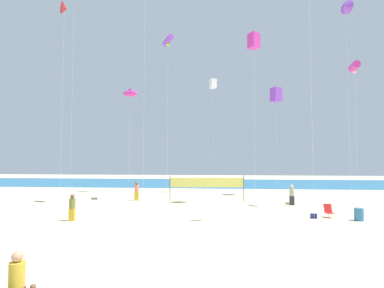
% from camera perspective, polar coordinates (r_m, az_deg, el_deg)
% --- Properties ---
extents(ground_plane, '(120.00, 120.00, 0.00)m').
position_cam_1_polar(ground_plane, '(15.95, -0.89, -17.24)').
color(ground_plane, beige).
extents(ocean_band, '(120.00, 20.00, 0.01)m').
position_cam_1_polar(ocean_band, '(50.20, 3.24, -7.59)').
color(ocean_band, '#1E6B99').
rests_on(ocean_band, ground).
extents(mother_figure, '(0.37, 0.37, 1.63)m').
position_cam_1_polar(mother_figure, '(9.08, -31.03, -22.08)').
color(mother_figure, maroon).
rests_on(mother_figure, ground).
extents(beachgoer_olive_shirt, '(0.39, 0.39, 1.70)m').
position_cam_1_polar(beachgoer_olive_shirt, '(20.64, -22.33, -11.21)').
color(beachgoer_olive_shirt, gold).
rests_on(beachgoer_olive_shirt, ground).
extents(beachgoer_sage_shirt, '(0.40, 0.40, 1.76)m').
position_cam_1_polar(beachgoer_sage_shirt, '(26.98, 18.90, -9.25)').
color(beachgoer_sage_shirt, '#2D2D33').
rests_on(beachgoer_sage_shirt, ground).
extents(beachgoer_coral_shirt, '(0.42, 0.42, 1.82)m').
position_cam_1_polar(beachgoer_coral_shirt, '(29.03, -10.74, -8.87)').
color(beachgoer_coral_shirt, gold).
rests_on(beachgoer_coral_shirt, ground).
extents(folding_beach_chair, '(0.52, 0.65, 0.89)m').
position_cam_1_polar(folding_beach_chair, '(22.34, 25.10, -11.66)').
color(folding_beach_chair, red).
rests_on(folding_beach_chair, ground).
extents(trash_barrel, '(0.57, 0.57, 0.80)m').
position_cam_1_polar(trash_barrel, '(22.06, 29.79, -11.83)').
color(trash_barrel, teal).
rests_on(trash_barrel, ground).
extents(volleyball_net, '(7.12, 0.55, 2.40)m').
position_cam_1_polar(volleyball_net, '(28.25, 2.90, -7.74)').
color(volleyball_net, '#4C4C51').
rests_on(volleyball_net, ground).
extents(beach_handbag, '(0.40, 0.20, 0.32)m').
position_cam_1_polar(beach_handbag, '(21.60, 22.65, -12.84)').
color(beach_handbag, navy).
rests_on(beach_handbag, ground).
extents(kite_magenta_box, '(1.19, 1.19, 15.48)m').
position_cam_1_polar(kite_magenta_box, '(28.91, 11.95, 19.06)').
color(kite_magenta_box, silver).
rests_on(kite_magenta_box, ground).
extents(kite_violet_delta, '(1.04, 1.19, 17.31)m').
position_cam_1_polar(kite_violet_delta, '(29.95, 27.76, 22.57)').
color(kite_violet_delta, silver).
rests_on(kite_violet_delta, ground).
extents(kite_red_delta, '(1.06, 1.07, 17.64)m').
position_cam_1_polar(kite_red_delta, '(30.18, -23.63, 23.03)').
color(kite_red_delta, silver).
rests_on(kite_red_delta, ground).
extents(kite_violet_box, '(1.31, 1.31, 11.95)m').
position_cam_1_polar(kite_violet_box, '(34.35, 16.08, 9.21)').
color(kite_violet_box, silver).
rests_on(kite_violet_box, ground).
extents(kite_violet_tube, '(1.39, 1.95, 16.17)m').
position_cam_1_polar(kite_violet_tube, '(31.15, -4.71, 19.39)').
color(kite_violet_tube, silver).
rests_on(kite_violet_tube, ground).
extents(kite_magenta_tube, '(0.87, 1.45, 12.57)m').
position_cam_1_polar(kite_magenta_tube, '(30.57, 29.11, 12.98)').
color(kite_magenta_tube, silver).
rests_on(kite_magenta_tube, ground).
extents(kite_white_box, '(0.91, 0.91, 13.70)m').
position_cam_1_polar(kite_white_box, '(36.22, 4.13, 11.62)').
color(kite_white_box, silver).
rests_on(kite_white_box, ground).
extents(kite_magenta_inflatable, '(2.30, 1.44, 12.61)m').
position_cam_1_polar(kite_magenta_inflatable, '(37.03, -11.99, 9.61)').
color(kite_magenta_inflatable, silver).
rests_on(kite_magenta_inflatable, ground).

